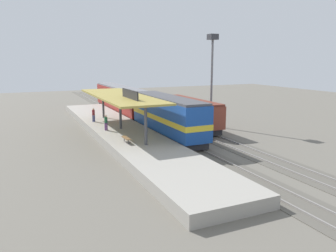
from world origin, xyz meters
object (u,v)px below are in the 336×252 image
at_px(passenger_carriage_single, 121,99).
at_px(light_mast, 212,61).
at_px(person_waiting, 94,114).
at_px(person_walking, 106,122).
at_px(platform_bench, 126,138).
at_px(locomotive, 167,116).
at_px(freight_car, 189,113).

distance_m(passenger_carriage_single, light_mast, 17.60).
distance_m(person_waiting, person_walking, 5.77).
bearing_deg(person_waiting, person_walking, -88.73).
height_order(platform_bench, person_waiting, person_waiting).
xyz_separation_m(platform_bench, person_waiting, (-0.46, 12.02, 0.51)).
bearing_deg(platform_bench, person_walking, 93.05).
relative_size(locomotive, freight_car, 1.20).
relative_size(freight_car, person_walking, 7.02).
distance_m(light_mast, person_walking, 15.61).
distance_m(platform_bench, light_mast, 17.12).
relative_size(freight_car, light_mast, 1.03).
distance_m(passenger_carriage_single, freight_car, 15.34).
distance_m(locomotive, light_mast, 10.42).
bearing_deg(person_walking, freight_car, 5.02).
relative_size(platform_bench, person_waiting, 0.99).
bearing_deg(person_waiting, light_mast, -18.38).
xyz_separation_m(freight_car, person_waiting, (-11.06, 4.81, -0.12)).
bearing_deg(person_waiting, locomotive, -51.70).
bearing_deg(person_waiting, platform_bench, -87.80).
relative_size(passenger_carriage_single, freight_car, 1.67).
height_order(passenger_carriage_single, light_mast, light_mast).
bearing_deg(locomotive, platform_bench, -147.37).
distance_m(light_mast, person_waiting, 16.39).
bearing_deg(passenger_carriage_single, locomotive, -90.00).
distance_m(platform_bench, person_waiting, 12.04).
bearing_deg(person_walking, locomotive, -20.86).
bearing_deg(light_mast, person_waiting, 161.62).
height_order(platform_bench, light_mast, light_mast).
distance_m(freight_car, person_waiting, 12.06).
bearing_deg(freight_car, locomotive, -143.74).
distance_m(freight_car, person_walking, 10.98).
distance_m(passenger_carriage_single, person_walking, 16.83).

